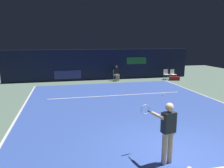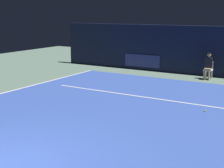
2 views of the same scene
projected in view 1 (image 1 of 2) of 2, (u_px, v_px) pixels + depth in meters
name	position (u px, v px, depth m)	size (l,w,h in m)	color
ground_plane	(127.00, 105.00, 11.35)	(31.80, 31.80, 0.00)	slate
court_surface	(127.00, 105.00, 11.35)	(10.57, 12.17, 0.01)	#3856B2
line_sideline_left	(214.00, 99.00, 12.49)	(0.10, 12.17, 0.01)	white
line_sideline_right	(20.00, 112.00, 10.22)	(0.10, 12.17, 0.01)	white
line_service	(117.00, 95.00, 13.39)	(8.24, 0.10, 0.01)	white
back_wall	(101.00, 65.00, 18.67)	(15.93, 0.33, 2.60)	#141933
tennis_player	(167.00, 129.00, 5.82)	(0.79, 0.93, 1.73)	beige
line_judge_on_chair	(116.00, 73.00, 18.23)	(0.48, 0.56, 1.32)	white
courtside_chair_near	(173.00, 74.00, 18.85)	(0.50, 0.48, 0.88)	white
courtside_chair_far	(166.00, 74.00, 18.91)	(0.44, 0.42, 0.88)	white
tennis_ball	(163.00, 95.00, 13.28)	(0.07, 0.07, 0.07)	#CCE033
equipment_bag	(174.00, 78.00, 18.55)	(0.84, 0.32, 0.32)	maroon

